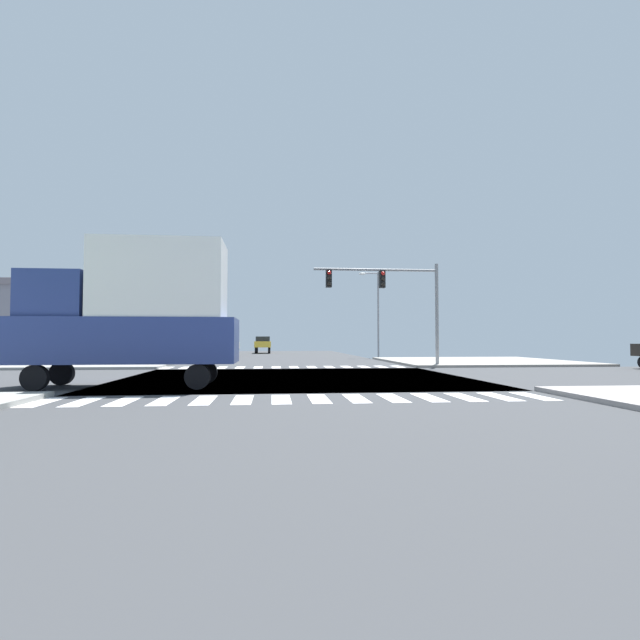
{
  "coord_description": "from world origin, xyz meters",
  "views": [
    {
      "loc": [
        -1.0,
        -20.18,
        1.59
      ],
      "look_at": [
        2.16,
        11.61,
        2.85
      ],
      "focal_mm": 27.25,
      "sensor_mm": 36.0,
      "label": 1
    }
  ],
  "objects_px": {
    "bank_building": "(8,323)",
    "street_lamp": "(375,306)",
    "sedan_crossing_2": "(229,344)",
    "box_truck_farside_1": "(135,310)",
    "traffic_signal_mast": "(388,289)",
    "sedan_leading_3": "(263,343)"
  },
  "relations": [
    {
      "from": "bank_building",
      "to": "street_lamp",
      "type": "bearing_deg",
      "value": 13.94
    },
    {
      "from": "street_lamp",
      "to": "sedan_crossing_2",
      "type": "relative_size",
      "value": 1.73
    },
    {
      "from": "street_lamp",
      "to": "bank_building",
      "type": "bearing_deg",
      "value": -166.06
    },
    {
      "from": "sedan_crossing_2",
      "to": "box_truck_farside_1",
      "type": "bearing_deg",
      "value": 88.9
    },
    {
      "from": "sedan_crossing_2",
      "to": "street_lamp",
      "type": "bearing_deg",
      "value": 161.95
    },
    {
      "from": "box_truck_farside_1",
      "to": "bank_building",
      "type": "bearing_deg",
      "value": 36.19
    },
    {
      "from": "street_lamp",
      "to": "traffic_signal_mast",
      "type": "bearing_deg",
      "value": -99.28
    },
    {
      "from": "box_truck_farside_1",
      "to": "sedan_leading_3",
      "type": "xyz_separation_m",
      "value": [
        3.56,
        38.45,
        -1.45
      ]
    },
    {
      "from": "sedan_crossing_2",
      "to": "sedan_leading_3",
      "type": "relative_size",
      "value": 1.0
    },
    {
      "from": "bank_building",
      "to": "sedan_leading_3",
      "type": "distance_m",
      "value": 26.4
    },
    {
      "from": "bank_building",
      "to": "box_truck_farside_1",
      "type": "xyz_separation_m",
      "value": [
        13.32,
        -18.21,
        -0.11
      ]
    },
    {
      "from": "street_lamp",
      "to": "box_truck_farside_1",
      "type": "bearing_deg",
      "value": -118.56
    },
    {
      "from": "street_lamp",
      "to": "bank_building",
      "type": "height_order",
      "value": "street_lamp"
    },
    {
      "from": "traffic_signal_mast",
      "to": "street_lamp",
      "type": "xyz_separation_m",
      "value": [
        2.3,
        14.08,
        0.03
      ]
    },
    {
      "from": "bank_building",
      "to": "sedan_crossing_2",
      "type": "height_order",
      "value": "bank_building"
    },
    {
      "from": "street_lamp",
      "to": "box_truck_farside_1",
      "type": "height_order",
      "value": "street_lamp"
    },
    {
      "from": "traffic_signal_mast",
      "to": "bank_building",
      "type": "distance_m",
      "value": 25.72
    },
    {
      "from": "bank_building",
      "to": "sedan_leading_3",
      "type": "relative_size",
      "value": 3.94
    },
    {
      "from": "box_truck_farside_1",
      "to": "street_lamp",
      "type": "bearing_deg",
      "value": -28.56
    },
    {
      "from": "bank_building",
      "to": "sedan_leading_3",
      "type": "bearing_deg",
      "value": 50.18
    },
    {
      "from": "street_lamp",
      "to": "box_truck_farside_1",
      "type": "distance_m",
      "value": 28.39
    },
    {
      "from": "traffic_signal_mast",
      "to": "bank_building",
      "type": "height_order",
      "value": "traffic_signal_mast"
    }
  ]
}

